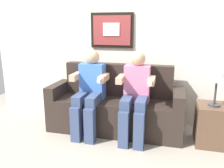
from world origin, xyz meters
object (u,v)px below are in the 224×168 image
couch (115,108)px  side_table_right (213,125)px  person_on_right (136,93)px  table_lamp (217,76)px  person_on_left (90,89)px

couch → side_table_right: bearing=-4.8°
couch → side_table_right: size_ratio=3.59×
couch → side_table_right: couch is taller
person_on_right → table_lamp: 0.96m
person_on_right → table_lamp: person_on_right is taller
couch → person_on_right: person_on_right is taller
person_on_right → side_table_right: bearing=3.7°
table_lamp → person_on_right: bearing=-177.4°
side_table_right → person_on_right: bearing=-176.3°
person_on_left → table_lamp: (1.53, 0.04, 0.25)m
couch → table_lamp: 1.35m
couch → table_lamp: (1.23, -0.12, 0.55)m
person_on_left → person_on_right: same height
person_on_right → table_lamp: (0.93, 0.04, 0.25)m
side_table_right → table_lamp: bearing=-129.4°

